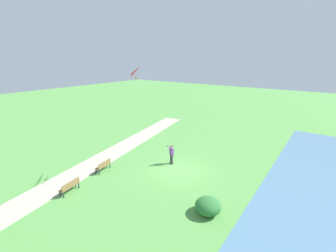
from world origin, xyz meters
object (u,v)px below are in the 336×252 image
Objects in this scene: park_bench_near_walkway at (104,165)px; lakeside_shrub at (208,206)px; person_kite_flyer at (171,153)px; flying_kite at (140,74)px; park_bench_far_walkway at (70,186)px.

lakeside_shrub is (-9.41, -0.11, -0.02)m from park_bench_near_walkway.
park_bench_near_walkway is (3.74, 4.38, -0.54)m from person_kite_flyer.
flying_kite is 10.14m from lakeside_shrub.
person_kite_flyer reaches higher than park_bench_near_walkway.
person_kite_flyer is at bearing -112.92° from flying_kite.
flying_kite reaches higher than park_bench_far_walkway.
park_bench_near_walkway and park_bench_far_walkway have the same top height.
flying_kite is 8.06m from park_bench_near_walkway.
park_bench_near_walkway is 1.00× the size of park_bench_far_walkway.
park_bench_far_walkway is 9.44m from lakeside_shrub.
person_kite_flyer is 0.28× the size of flying_kite.
park_bench_near_walkway is 3.50m from park_bench_far_walkway.
park_bench_near_walkway is at bearing 35.03° from flying_kite.
flying_kite is at bearing -144.97° from park_bench_near_walkway.
park_bench_far_walkway is at bearing 69.16° from flying_kite.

